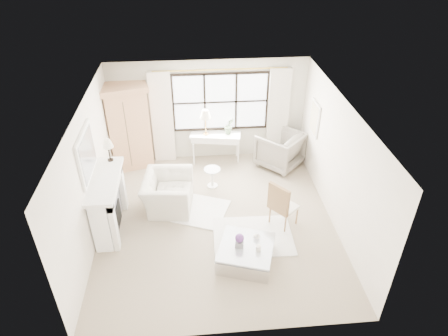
{
  "coord_description": "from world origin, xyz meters",
  "views": [
    {
      "loc": [
        -0.43,
        -6.65,
        5.78
      ],
      "look_at": [
        0.17,
        0.2,
        1.25
      ],
      "focal_mm": 32.0,
      "sensor_mm": 36.0,
      "label": 1
    }
  ],
  "objects": [
    {
      "name": "console_lamp",
      "position": [
        -0.1,
        2.52,
        1.36
      ],
      "size": [
        0.28,
        0.28,
        0.69
      ],
      "color": "#AC7D3C",
      "rests_on": "console_table"
    },
    {
      "name": "french_chair",
      "position": [
        1.39,
        -0.22,
        0.31
      ],
      "size": [
        0.68,
        0.68,
        1.08
      ],
      "rotation": [
        0.0,
        0.0,
        2.26
      ],
      "color": "olive",
      "rests_on": "floor"
    },
    {
      "name": "wall_back",
      "position": [
        0.0,
        2.75,
        1.35
      ],
      "size": [
        5.0,
        0.0,
        5.0
      ],
      "primitive_type": "plane",
      "rotation": [
        1.57,
        0.0,
        0.0
      ],
      "color": "beige",
      "rests_on": "ground"
    },
    {
      "name": "window_frame",
      "position": [
        0.3,
        2.72,
        1.6
      ],
      "size": [
        2.5,
        0.04,
        1.5
      ],
      "primitive_type": null,
      "color": "black",
      "rests_on": "wall_back"
    },
    {
      "name": "rug_right",
      "position": [
        0.71,
        -0.56,
        0.02
      ],
      "size": [
        1.67,
        1.27,
        0.03
      ],
      "primitive_type": "cube",
      "rotation": [
        0.0,
        0.0,
        -0.03
      ],
      "color": "white",
      "rests_on": "floor"
    },
    {
      "name": "wall_left",
      "position": [
        -2.5,
        0.0,
        1.35
      ],
      "size": [
        0.0,
        5.5,
        5.5
      ],
      "primitive_type": "plane",
      "rotation": [
        1.57,
        0.0,
        1.57
      ],
      "color": "white",
      "rests_on": "ground"
    },
    {
      "name": "wingback_chair",
      "position": [
        1.8,
        2.13,
        0.47
      ],
      "size": [
        1.45,
        1.45,
        0.95
      ],
      "primitive_type": "imported",
      "rotation": [
        0.0,
        0.0,
        -2.35
      ],
      "color": "gray",
      "rests_on": "floor"
    },
    {
      "name": "fireplace",
      "position": [
        -2.27,
        0.0,
        0.65
      ],
      "size": [
        0.58,
        1.66,
        1.26
      ],
      "color": "white",
      "rests_on": "ground"
    },
    {
      "name": "rug_left",
      "position": [
        -0.54,
        0.44,
        0.01
      ],
      "size": [
        1.83,
        1.58,
        0.03
      ],
      "primitive_type": "cube",
      "rotation": [
        0.0,
        0.0,
        -0.38
      ],
      "color": "white",
      "rests_on": "floor"
    },
    {
      "name": "wall_right",
      "position": [
        2.5,
        0.0,
        1.35
      ],
      "size": [
        0.0,
        5.5,
        5.5
      ],
      "primitive_type": "plane",
      "rotation": [
        1.57,
        0.0,
        -1.57
      ],
      "color": "white",
      "rests_on": "ground"
    },
    {
      "name": "window_pane",
      "position": [
        0.3,
        2.73,
        1.6
      ],
      "size": [
        2.4,
        0.02,
        1.5
      ],
      "primitive_type": "cube",
      "color": "silver",
      "rests_on": "wall_back"
    },
    {
      "name": "curtain_rod",
      "position": [
        0.3,
        2.67,
        2.47
      ],
      "size": [
        3.3,
        0.04,
        0.04
      ],
      "primitive_type": "cylinder",
      "rotation": [
        0.0,
        1.57,
        0.0
      ],
      "color": "#A8893A",
      "rests_on": "wall_back"
    },
    {
      "name": "orchid_plant",
      "position": [
        0.5,
        2.49,
        1.02
      ],
      "size": [
        0.26,
        0.22,
        0.45
      ],
      "primitive_type": "imported",
      "rotation": [
        0.0,
        0.0,
        0.09
      ],
      "color": "#526D49",
      "rests_on": "console_table"
    },
    {
      "name": "coffee_vase",
      "position": [
        0.7,
        -1.03,
        0.45
      ],
      "size": [
        0.17,
        0.17,
        0.14
      ],
      "primitive_type": "imported",
      "rotation": [
        0.0,
        0.0,
        0.3
      ],
      "color": "white",
      "rests_on": "coffee_table"
    },
    {
      "name": "art_frame",
      "position": [
        2.47,
        1.7,
        1.55
      ],
      "size": [
        0.04,
        0.62,
        0.82
      ],
      "primitive_type": "cube",
      "color": "white",
      "rests_on": "wall_right"
    },
    {
      "name": "planter_flowers",
      "position": [
        0.34,
        -1.19,
        0.58
      ],
      "size": [
        0.17,
        0.17,
        0.17
      ],
      "primitive_type": "sphere",
      "color": "#61327D",
      "rests_on": "planter_box"
    },
    {
      "name": "side_table",
      "position": [
        -0.02,
        1.3,
        0.33
      ],
      "size": [
        0.4,
        0.4,
        0.51
      ],
      "color": "white",
      "rests_on": "floor"
    },
    {
      "name": "coffee_table",
      "position": [
        0.47,
        -1.21,
        0.18
      ],
      "size": [
        1.26,
        1.26,
        0.38
      ],
      "rotation": [
        0.0,
        0.0,
        -0.31
      ],
      "color": "silver",
      "rests_on": "floor"
    },
    {
      "name": "club_armchair",
      "position": [
        -1.07,
        0.61,
        0.39
      ],
      "size": [
        1.17,
        1.3,
        0.78
      ],
      "primitive_type": "imported",
      "rotation": [
        0.0,
        0.0,
        1.46
      ],
      "color": "beige",
      "rests_on": "floor"
    },
    {
      "name": "mirror_frame",
      "position": [
        -2.47,
        0.0,
        1.84
      ],
      "size": [
        0.05,
        1.15,
        0.95
      ],
      "primitive_type": "cube",
      "color": "white",
      "rests_on": "wall_left"
    },
    {
      "name": "floor",
      "position": [
        0.0,
        0.0,
        0.0
      ],
      "size": [
        5.5,
        5.5,
        0.0
      ],
      "primitive_type": "plane",
      "color": "tan",
      "rests_on": "ground"
    },
    {
      "name": "pillar_candle",
      "position": [
        0.68,
        -1.35,
        0.44
      ],
      "size": [
        0.1,
        0.1,
        0.12
      ],
      "primitive_type": "cylinder",
      "color": "silver",
      "rests_on": "coffee_table"
    },
    {
      "name": "console_table",
      "position": [
        0.15,
        2.5,
        0.4
      ],
      "size": [
        1.36,
        0.66,
        0.8
      ],
      "rotation": [
        0.0,
        0.0,
        -0.17
      ],
      "color": "white",
      "rests_on": "floor"
    },
    {
      "name": "wall_front",
      "position": [
        0.0,
        -2.75,
        1.35
      ],
      "size": [
        5.0,
        0.0,
        5.0
      ],
      "primitive_type": "plane",
      "rotation": [
        -1.57,
        0.0,
        0.0
      ],
      "color": "silver",
      "rests_on": "ground"
    },
    {
      "name": "curtain_right",
      "position": [
        1.8,
        2.65,
        1.24
      ],
      "size": [
        0.55,
        0.1,
        2.47
      ],
      "primitive_type": "cube",
      "color": "beige",
      "rests_on": "ground"
    },
    {
      "name": "mantel_lamp",
      "position": [
        -2.21,
        0.68,
        1.65
      ],
      "size": [
        0.22,
        0.22,
        0.51
      ],
      "color": "black",
      "rests_on": "fireplace"
    },
    {
      "name": "mirror_glass",
      "position": [
        -2.44,
        0.0,
        1.84
      ],
      "size": [
        0.02,
        1.0,
        0.8
      ],
      "primitive_type": "cube",
      "color": "#B6BAC1",
      "rests_on": "wall_left"
    },
    {
      "name": "armoire",
      "position": [
        -2.05,
        2.47,
        1.14
      ],
      "size": [
        1.26,
        0.97,
        2.24
      ],
      "rotation": [
        0.0,
        0.0,
        0.27
      ],
      "color": "tan",
      "rests_on": "floor"
    },
    {
      "name": "art_canvas",
      "position": [
        2.45,
        1.7,
        1.55
      ],
      "size": [
        0.01,
        0.52,
        0.72
      ],
      "primitive_type": "cube",
      "color": "beige",
      "rests_on": "wall_right"
    },
    {
      "name": "ceiling",
      "position": [
        0.0,
        0.0,
        2.7
      ],
      "size": [
        5.5,
        5.5,
        0.0
      ],
      "primitive_type": "plane",
      "rotation": [
        3.14,
        0.0,
        0.0
      ],
      "color": "white",
      "rests_on": "ground"
    },
    {
      "name": "planter_box",
      "position": [
        0.34,
        -1.19,
        0.44
      ],
      "size": [
        0.18,
        0.18,
        0.12
      ],
      "primitive_type": "cube",
      "rotation": [
        0.0,
        0.0,
        -0.2
      ],
      "color": "slate",
      "rests_on": "coffee_table"
    },
    {
      "name": "curtain_left",
      "position": [
        -1.2,
        2.65,
        1.24
      ],
      "size": [
        0.55,
        0.1,
        2.47
      ],
      "primitive_type": "cube",
      "color": "white",
      "rests_on": "ground"
    }
  ]
}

